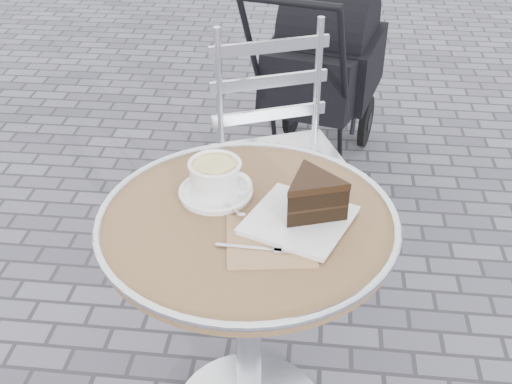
# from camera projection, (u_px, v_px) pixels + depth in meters

# --- Properties ---
(cafe_table) EXTENTS (0.72, 0.72, 0.74)m
(cafe_table) POSITION_uv_depth(u_px,v_px,m) (248.00, 271.00, 1.60)
(cafe_table) COLOR silver
(cafe_table) RESTS_ON ground
(cappuccino_set) EXTENTS (0.19, 0.20, 0.09)m
(cappuccino_set) POSITION_uv_depth(u_px,v_px,m) (216.00, 181.00, 1.57)
(cappuccino_set) COLOR white
(cappuccino_set) RESTS_ON cafe_table
(cake_plate_set) EXTENTS (0.34, 0.32, 0.12)m
(cake_plate_set) POSITION_uv_depth(u_px,v_px,m) (309.00, 202.00, 1.47)
(cake_plate_set) COLOR #A17558
(cake_plate_set) RESTS_ON cafe_table
(bistro_chair) EXTENTS (0.54, 0.54, 0.93)m
(bistro_chair) POSITION_uv_depth(u_px,v_px,m) (276.00, 130.00, 2.21)
(bistro_chair) COLOR silver
(bistro_chair) RESTS_ON ground
(baby_stroller) EXTENTS (0.61, 0.98, 0.95)m
(baby_stroller) POSITION_uv_depth(u_px,v_px,m) (321.00, 77.00, 2.94)
(baby_stroller) COLOR black
(baby_stroller) RESTS_ON ground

